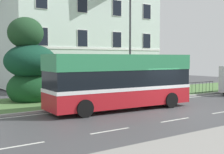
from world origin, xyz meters
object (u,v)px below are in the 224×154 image
at_px(georgian_townhouse, 74,30).
at_px(evergreen_tree, 30,68).
at_px(single_decker_bus, 121,81).
at_px(litter_bin, 162,88).
at_px(street_lamp_post, 130,39).

bearing_deg(georgian_townhouse, evergreen_tree, -132.07).
height_order(single_decker_bus, litter_bin, single_decker_bus).
height_order(georgian_townhouse, litter_bin, georgian_townhouse).
distance_m(single_decker_bus, litter_bin, 7.19).
bearing_deg(street_lamp_post, georgian_townhouse, 80.94).
distance_m(evergreen_tree, litter_bin, 10.48).
xyz_separation_m(single_decker_bus, litter_bin, (6.44, 3.00, -1.07)).
xyz_separation_m(evergreen_tree, single_decker_bus, (3.46, -5.95, -0.69)).
bearing_deg(single_decker_bus, evergreen_tree, 123.77).
bearing_deg(litter_bin, street_lamp_post, -178.76).
xyz_separation_m(single_decker_bus, street_lamp_post, (3.04, 2.93, 2.79)).
bearing_deg(litter_bin, single_decker_bus, -154.99).
relative_size(georgian_townhouse, evergreen_tree, 2.58).
relative_size(street_lamp_post, litter_bin, 6.99).
bearing_deg(single_decker_bus, litter_bin, 28.58).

